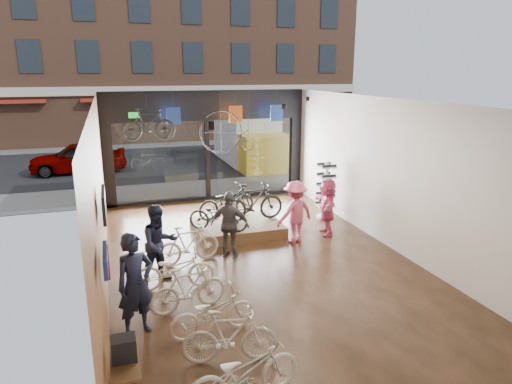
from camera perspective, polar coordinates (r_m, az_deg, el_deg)
name	(u,v)px	position (r m, az deg, el deg)	size (l,w,h in m)	color
ground_plane	(262,264)	(10.99, 0.73, -9.03)	(7.00, 12.00, 0.04)	black
ceiling	(262,100)	(10.07, 0.81, 11.37)	(7.00, 12.00, 0.04)	black
wall_left	(99,199)	(9.85, -19.01, -0.87)	(0.04, 12.00, 3.80)	brown
wall_right	(395,176)	(11.94, 17.00, 1.96)	(0.04, 12.00, 3.80)	beige
wall_back	(444,319)	(5.40, 22.45, -14.46)	(7.00, 0.04, 3.80)	beige
storefront	(207,146)	(16.05, -6.15, 5.73)	(7.00, 0.26, 3.80)	black
exit_sign	(134,115)	(15.48, -15.01, 9.27)	(0.35, 0.06, 0.18)	#198C26
street_road	(173,156)	(25.12, -10.31, 4.48)	(30.00, 18.00, 0.02)	black
sidewalk_near	(202,189)	(17.58, -6.80, 0.38)	(30.00, 2.40, 0.12)	slate
sidewalk_far	(164,144)	(29.03, -11.42, 5.96)	(30.00, 2.00, 0.12)	slate
opposite_building	(153,29)	(31.29, -12.69, 19.28)	(26.00, 5.00, 14.00)	brown
street_car	(78,157)	(21.88, -21.32, 4.05)	(1.65, 4.10, 1.40)	gray
box_truck	(251,140)	(21.73, -0.58, 6.54)	(2.15, 6.46, 2.54)	silver
floor_bike_0	(244,372)	(6.72, -1.54, -21.61)	(0.59, 1.70, 0.89)	beige
floor_bike_1	(230,336)	(7.44, -3.30, -17.56)	(0.43, 1.51, 0.91)	beige
floor_bike_2	(213,313)	(8.16, -5.43, -14.81)	(0.54, 1.55, 0.81)	beige
floor_bike_3	(188,289)	(8.91, -8.45, -11.87)	(0.42, 1.50, 0.90)	beige
floor_bike_4	(175,270)	(9.79, -10.10, -9.54)	(0.57, 1.63, 0.86)	beige
floor_bike_5	(188,244)	(10.97, -8.45, -6.47)	(0.44, 1.57, 0.95)	beige
display_platform	(237,228)	(12.93, -2.36, -4.49)	(2.40, 1.80, 0.30)	brown
display_bike_left	(218,215)	(12.17, -4.75, -2.94)	(0.56, 1.60, 0.84)	black
display_bike_mid	(253,202)	(12.88, -0.36, -1.30)	(0.51, 1.82, 1.09)	black
display_bike_right	(227,202)	(13.24, -3.70, -1.20)	(0.63, 1.80, 0.95)	black
customer_0	(135,284)	(8.19, -14.85, -11.10)	(0.67, 0.44, 1.84)	#161C33
customer_1	(159,244)	(10.00, -11.99, -6.40)	(0.84, 0.65, 1.73)	#161C33
customer_2	(230,225)	(11.11, -3.28, -4.11)	(0.97, 0.40, 1.65)	#3F3F44
customer_3	(295,212)	(12.04, 4.91, -2.53)	(1.09, 0.63, 1.68)	#CC4C72
customer_5	(327,207)	(12.80, 8.87, -1.80)	(1.48, 0.47, 1.60)	#CC4C72
sunglasses_rack	(326,191)	(14.09, 8.70, 0.10)	(0.52, 0.43, 1.76)	white
wall_merch	(112,306)	(6.79, -17.61, -13.44)	(0.40, 2.40, 2.60)	navy
penny_farthing	(230,133)	(14.83, -3.30, 7.37)	(1.73, 0.06, 1.38)	black
hung_bike	(148,124)	(13.84, -13.36, 8.23)	(0.45, 1.58, 0.95)	black
jersey_left	(173,116)	(14.92, -10.28, 9.33)	(0.45, 0.03, 0.55)	#1E3F99
jersey_mid	(236,114)	(15.33, -2.55, 9.70)	(0.45, 0.03, 0.55)	#CC5919
jersey_right	(277,113)	(15.77, 2.60, 9.85)	(0.45, 0.03, 0.55)	#1E3F99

